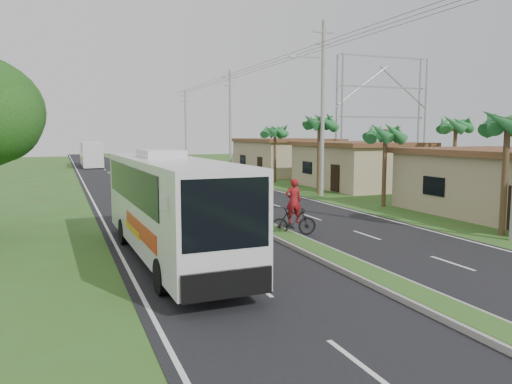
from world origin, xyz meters
name	(u,v)px	position (x,y,z in m)	size (l,w,h in m)	color
ground	(363,275)	(0.00, 0.00, 0.00)	(180.00, 180.00, 0.00)	#3A551F
road_asphalt	(197,198)	(0.00, 20.00, 0.01)	(14.00, 160.00, 0.02)	black
median_strip	(197,196)	(0.00, 20.00, 0.10)	(1.20, 160.00, 0.18)	gray
lane_edge_left	(94,203)	(-6.70, 20.00, 0.00)	(0.12, 160.00, 0.01)	silver
lane_edge_right	(286,194)	(6.70, 20.00, 0.00)	(0.12, 160.00, 0.01)	silver
shop_mid	(357,164)	(14.00, 22.00, 1.86)	(7.60, 10.60, 3.67)	tan
shop_far	(285,156)	(14.00, 36.00, 1.93)	(8.60, 11.60, 3.82)	tan
palm_verge_a	(508,124)	(9.00, 3.00, 4.74)	(2.40, 2.40, 5.45)	#473321
palm_verge_b	(385,133)	(9.40, 12.00, 4.36)	(2.40, 2.40, 5.05)	#473321
palm_verge_c	(319,123)	(8.80, 19.00, 5.12)	(2.40, 2.40, 5.85)	#473321
palm_verge_d	(275,131)	(9.30, 28.00, 4.55)	(2.40, 2.40, 5.25)	#473321
palm_behind_shop	(456,125)	(17.50, 15.00, 4.93)	(2.40, 2.40, 5.65)	#473321
utility_pole_b	(322,106)	(8.47, 18.00, 6.26)	(3.20, 0.28, 12.00)	gray
utility_pole_c	(230,121)	(8.50, 38.00, 5.67)	(1.60, 0.28, 11.00)	gray
utility_pole_d	(186,126)	(8.50, 58.00, 5.42)	(1.60, 0.28, 10.50)	gray
billboard_lattice	(382,109)	(22.00, 30.00, 6.82)	(10.18, 1.18, 12.07)	gray
coach_bus_main	(169,200)	(-5.17, 4.11, 2.07)	(2.76, 11.70, 3.76)	silver
coach_bus_far	(91,153)	(-4.66, 56.80, 1.85)	(2.54, 11.19, 3.25)	silver
motorcyclist	(293,215)	(0.57, 6.14, 0.88)	(2.06, 0.91, 2.46)	black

